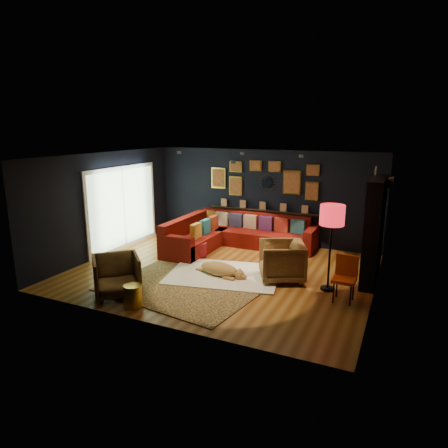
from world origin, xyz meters
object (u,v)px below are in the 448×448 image
at_px(gold_stool, 133,296).
at_px(dog, 219,267).
at_px(orange_chair, 345,274).
at_px(floor_lamp, 332,219).
at_px(armchair_right, 282,259).
at_px(coffee_table, 283,246).
at_px(armchair_left, 117,274).
at_px(sectional, 230,236).
at_px(pouf, 196,249).

distance_m(gold_stool, dog, 2.19).
bearing_deg(orange_chair, floor_lamp, 136.44).
bearing_deg(orange_chair, gold_stool, -149.09).
distance_m(armchair_right, dog, 1.37).
bearing_deg(gold_stool, orange_chair, 29.16).
xyz_separation_m(coffee_table, orange_chair, (1.75, -1.82, 0.17)).
bearing_deg(coffee_table, orange_chair, -46.09).
bearing_deg(armchair_left, floor_lamp, -16.53).
bearing_deg(coffee_table, gold_stool, -114.35).
distance_m(sectional, orange_chair, 4.05).
relative_size(pouf, dog, 0.40).
xyz_separation_m(armchair_left, orange_chair, (4.06, 1.62, 0.07)).
bearing_deg(pouf, armchair_right, -14.26).
relative_size(coffee_table, gold_stool, 2.25).
bearing_deg(armchair_right, pouf, -129.21).
bearing_deg(armchair_left, coffee_table, 11.19).
xyz_separation_m(orange_chair, floor_lamp, (-0.37, 0.38, 0.96)).
height_order(armchair_left, orange_chair, armchair_left).
bearing_deg(coffee_table, floor_lamp, -46.30).
relative_size(armchair_left, floor_lamp, 0.50).
relative_size(sectional, gold_stool, 8.22).
distance_m(floor_lamp, dog, 2.64).
bearing_deg(armchair_left, gold_stool, -71.28).
height_order(sectional, armchair_left, armchair_left).
xyz_separation_m(armchair_right, dog, (-1.30, -0.36, -0.24)).
height_order(coffee_table, floor_lamp, floor_lamp).
distance_m(pouf, orange_chair, 3.97).
xyz_separation_m(orange_chair, dog, (-2.69, 0.13, -0.29)).
bearing_deg(dog, pouf, 147.81).
distance_m(coffee_table, pouf, 2.17).
bearing_deg(dog, sectional, 116.85).
height_order(sectional, gold_stool, sectional).
relative_size(coffee_table, armchair_right, 1.01).
bearing_deg(sectional, armchair_left, -100.12).
relative_size(sectional, armchair_right, 3.67).
distance_m(armchair_left, floor_lamp, 4.32).
height_order(pouf, armchair_left, armchair_left).
bearing_deg(floor_lamp, sectional, 148.17).
relative_size(armchair_left, orange_chair, 1.01).
bearing_deg(gold_stool, dog, 69.72).
relative_size(sectional, pouf, 6.59).
relative_size(coffee_table, armchair_left, 1.07).
xyz_separation_m(coffee_table, gold_stool, (-1.69, -3.74, -0.13)).
relative_size(armchair_left, dog, 0.68).
distance_m(sectional, pouf, 1.22).
bearing_deg(armchair_right, coffee_table, 170.50).
height_order(pouf, gold_stool, gold_stool).
bearing_deg(pouf, coffee_table, 19.38).
height_order(armchair_right, orange_chair, armchair_right).
xyz_separation_m(pouf, floor_lamp, (3.42, -0.72, 1.27)).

